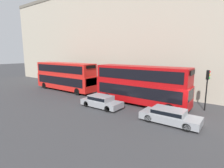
# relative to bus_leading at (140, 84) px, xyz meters

# --- Properties ---
(ground_plane) EXTENTS (200.00, 200.00, 0.00)m
(ground_plane) POSITION_rel_bus_leading_xyz_m (-1.60, -5.71, -2.37)
(ground_plane) COLOR #38383A
(building_facade) EXTENTS (1.10, 80.00, 16.50)m
(building_facade) POSITION_rel_bus_leading_xyz_m (5.40, -5.71, 6.19)
(building_facade) COLOR #B2A893
(building_facade) RESTS_ON ground
(bus_leading) EXTENTS (2.59, 10.54, 4.29)m
(bus_leading) POSITION_rel_bus_leading_xyz_m (0.00, 0.00, 0.00)
(bus_leading) COLOR #B20C0F
(bus_leading) RESTS_ON ground
(bus_second_in_queue) EXTENTS (2.59, 10.94, 4.23)m
(bus_second_in_queue) POSITION_rel_bus_leading_xyz_m (0.00, 12.79, -0.03)
(bus_second_in_queue) COLOR red
(bus_second_in_queue) RESTS_ON ground
(car_dark_sedan) EXTENTS (1.86, 4.72, 1.21)m
(car_dark_sedan) POSITION_rel_bus_leading_xyz_m (-3.40, -4.42, -1.71)
(car_dark_sedan) COLOR gray
(car_dark_sedan) RESTS_ON ground
(car_hatchback) EXTENTS (1.87, 4.44, 1.27)m
(car_hatchback) POSITION_rel_bus_leading_xyz_m (-3.40, 2.80, -1.69)
(car_hatchback) COLOR gray
(car_hatchback) RESTS_ON ground
(traffic_light) EXTENTS (0.30, 0.36, 4.06)m
(traffic_light) POSITION_rel_bus_leading_xyz_m (1.90, -6.25, 0.55)
(traffic_light) COLOR black
(traffic_light) RESTS_ON ground
(pedestrian) EXTENTS (0.36, 0.36, 1.68)m
(pedestrian) POSITION_rel_bus_leading_xyz_m (2.91, 12.79, -1.59)
(pedestrian) COLOR #334C6B
(pedestrian) RESTS_ON ground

